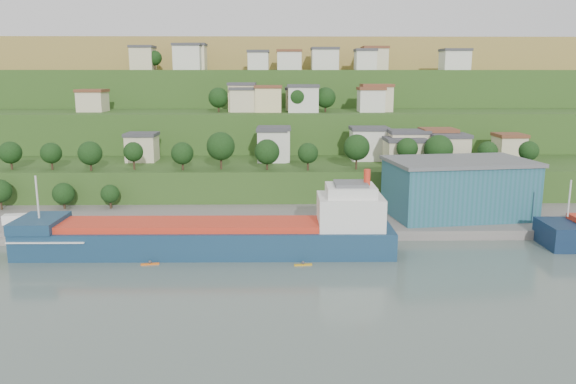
{
  "coord_description": "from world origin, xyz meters",
  "views": [
    {
      "loc": [
        3.1,
        -94.71,
        33.1
      ],
      "look_at": [
        5.02,
        15.0,
        10.29
      ],
      "focal_mm": 35.0,
      "sensor_mm": 36.0,
      "label": 1
    }
  ],
  "objects_px": {
    "warehouse": "(458,188)",
    "kayak_orange": "(150,263)",
    "caravan": "(18,221)",
    "cargo_ship_near": "(219,238)"
  },
  "relations": [
    {
      "from": "warehouse",
      "to": "kayak_orange",
      "type": "distance_m",
      "value": 69.47
    },
    {
      "from": "caravan",
      "to": "cargo_ship_near",
      "type": "bearing_deg",
      "value": -27.36
    },
    {
      "from": "cargo_ship_near",
      "to": "caravan",
      "type": "distance_m",
      "value": 47.03
    },
    {
      "from": "cargo_ship_near",
      "to": "caravan",
      "type": "xyz_separation_m",
      "value": [
        -44.55,
        15.07,
        -0.3
      ]
    },
    {
      "from": "kayak_orange",
      "to": "caravan",
      "type": "bearing_deg",
      "value": 136.14
    },
    {
      "from": "caravan",
      "to": "kayak_orange",
      "type": "distance_m",
      "value": 39.38
    },
    {
      "from": "warehouse",
      "to": "caravan",
      "type": "xyz_separation_m",
      "value": [
        -96.28,
        -5.52,
        -5.84
      ]
    },
    {
      "from": "cargo_ship_near",
      "to": "kayak_orange",
      "type": "bearing_deg",
      "value": -150.36
    },
    {
      "from": "warehouse",
      "to": "kayak_orange",
      "type": "xyz_separation_m",
      "value": [
        -63.44,
        -27.11,
        -8.2
      ]
    },
    {
      "from": "cargo_ship_near",
      "to": "kayak_orange",
      "type": "relative_size",
      "value": 21.48
    }
  ]
}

